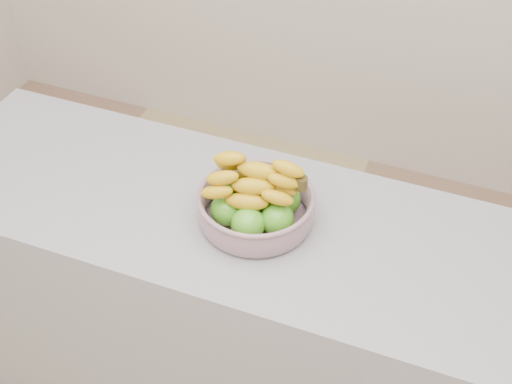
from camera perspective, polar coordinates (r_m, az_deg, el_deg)
room_shell at (r=1.03m, az=-9.92°, el=11.70°), size 4.05×4.05×2.73m
counter at (r=2.24m, az=0.45°, el=-10.73°), size 2.00×0.60×0.90m
fruit_bowl at (r=1.87m, az=-0.01°, el=-0.90°), size 0.31×0.31×0.20m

